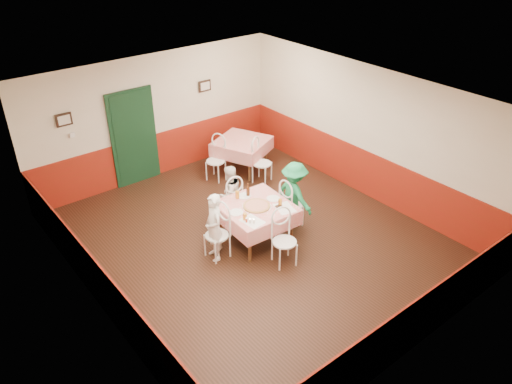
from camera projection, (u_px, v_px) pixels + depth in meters
floor at (253, 240)px, 9.44m from camera, size 7.00×7.00×0.00m
ceiling at (253, 99)px, 8.03m from camera, size 7.00×7.00×0.00m
back_wall at (156, 117)px, 11.09m from camera, size 6.00×0.10×2.80m
front_wall at (423, 277)px, 6.38m from camera, size 6.00×0.10×2.80m
left_wall at (89, 237)px, 7.12m from camera, size 0.10×7.00×2.80m
right_wall at (366, 132)px, 10.35m from camera, size 0.10×7.00×2.80m
wainscot_back at (160, 153)px, 11.54m from camera, size 6.00×0.03×1.00m
wainscot_front at (411, 327)px, 6.84m from camera, size 6.00×0.03×1.00m
wainscot_left at (100, 285)px, 7.58m from camera, size 0.03×7.00×1.00m
wainscot_right at (361, 171)px, 10.80m from camera, size 0.03×7.00×1.00m
door at (134, 139)px, 10.91m from camera, size 0.96×0.06×2.10m
picture_left at (64, 120)px, 9.76m from camera, size 0.32×0.03×0.26m
picture_right at (205, 86)px, 11.53m from camera, size 0.32×0.03×0.26m
thermostat at (72, 135)px, 9.99m from camera, size 0.10×0.03×0.10m
main_table at (256, 223)px, 9.26m from camera, size 1.28×1.28×0.77m
second_table at (242, 155)px, 11.74m from camera, size 1.48×1.48×0.77m
chair_left at (217, 235)px, 8.79m from camera, size 0.44×0.44×0.90m
chair_right at (292, 206)px, 9.65m from camera, size 0.43×0.43×0.90m
chair_far at (231, 201)px, 9.82m from camera, size 0.48×0.48×0.90m
chair_near at (285, 242)px, 8.63m from camera, size 0.52×0.52×0.90m
chair_second_a at (216, 161)px, 11.30m from camera, size 0.56×0.56×0.90m
chair_second_b at (262, 164)px, 11.20m from camera, size 0.56×0.56×0.90m
pizza at (257, 206)px, 9.04m from camera, size 0.51×0.51×0.03m
plate_left at (236, 212)px, 8.86m from camera, size 0.26×0.26×0.01m
plate_right at (273, 199)px, 9.27m from camera, size 0.26×0.26×0.01m
plate_far at (244, 196)px, 9.35m from camera, size 0.26×0.26×0.01m
glass_a at (245, 216)px, 8.64m from camera, size 0.07×0.07×0.13m
glass_b at (280, 202)px, 9.05m from camera, size 0.07×0.07×0.13m
glass_c at (237, 195)px, 9.27m from camera, size 0.08×0.08×0.14m
beer_bottle at (248, 190)px, 9.31m from camera, size 0.07×0.07×0.24m
shaker_a at (250, 221)px, 8.55m from camera, size 0.04×0.04×0.09m
shaker_b at (254, 221)px, 8.55m from camera, size 0.04×0.04×0.09m
shaker_c at (246, 220)px, 8.58m from camera, size 0.04×0.04×0.09m
menu_left at (252, 221)px, 8.63m from camera, size 0.33×0.42×0.00m
menu_right at (285, 208)px, 9.00m from camera, size 0.39×0.46×0.00m
wallet at (279, 206)px, 9.02m from camera, size 0.11×0.10×0.02m
diner_left at (214, 227)px, 8.67m from camera, size 0.40×0.52×1.28m
diner_far at (229, 194)px, 9.78m from camera, size 0.63×0.52×1.17m
diner_right at (294, 195)px, 9.56m from camera, size 0.51×0.88×1.36m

